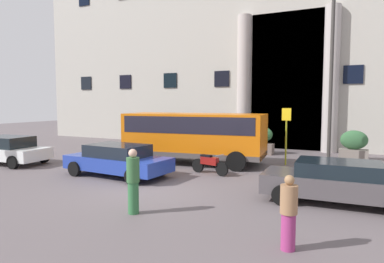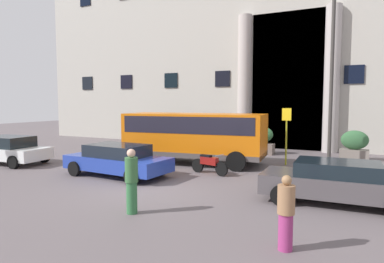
{
  "view_description": "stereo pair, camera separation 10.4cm",
  "coord_description": "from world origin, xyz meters",
  "px_view_note": "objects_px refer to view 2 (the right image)",
  "views": [
    {
      "loc": [
        6.99,
        -10.05,
        3.09
      ],
      "look_at": [
        -0.4,
        4.79,
        1.68
      ],
      "focal_mm": 32.32,
      "sensor_mm": 36.0,
      "label": 1
    },
    {
      "loc": [
        7.09,
        -10.0,
        3.09
      ],
      "look_at": [
        -0.4,
        4.79,
        1.68
      ],
      "focal_mm": 32.32,
      "sensor_mm": 36.0,
      "label": 2
    }
  ],
  "objects_px": {
    "orange_minibus": "(194,133)",
    "pedestrian_woman_with_bag": "(132,181)",
    "parked_coupe_end": "(117,160)",
    "pedestrian_woman_dark_dress": "(286,213)",
    "bus_stop_sign": "(286,130)",
    "parked_estate_mid": "(337,182)",
    "lamppost_plaza_centre": "(332,63)",
    "hedge_planter_east": "(354,146)",
    "motorcycle_far_end": "(208,164)",
    "hedge_planter_far_west": "(143,136)",
    "hedge_planter_entrance_left": "(257,140)",
    "white_taxi_kerbside": "(8,150)"
  },
  "relations": [
    {
      "from": "orange_minibus",
      "to": "pedestrian_woman_with_bag",
      "type": "xyz_separation_m",
      "value": [
        1.97,
        -7.87,
        -0.61
      ]
    },
    {
      "from": "parked_coupe_end",
      "to": "pedestrian_woman_dark_dress",
      "type": "xyz_separation_m",
      "value": [
        7.84,
        -4.24,
        0.1
      ]
    },
    {
      "from": "parked_coupe_end",
      "to": "bus_stop_sign",
      "type": "bearing_deg",
      "value": 48.64
    },
    {
      "from": "parked_estate_mid",
      "to": "lamppost_plaza_centre",
      "type": "bearing_deg",
      "value": 94.58
    },
    {
      "from": "hedge_planter_east",
      "to": "motorcycle_far_end",
      "type": "xyz_separation_m",
      "value": [
        -5.49,
        -6.74,
        -0.32
      ]
    },
    {
      "from": "parked_estate_mid",
      "to": "hedge_planter_far_west",
      "type": "bearing_deg",
      "value": 143.19
    },
    {
      "from": "hedge_planter_far_west",
      "to": "hedge_planter_entrance_left",
      "type": "height_order",
      "value": "hedge_planter_entrance_left"
    },
    {
      "from": "white_taxi_kerbside",
      "to": "lamppost_plaza_centre",
      "type": "relative_size",
      "value": 0.5
    },
    {
      "from": "motorcycle_far_end",
      "to": "hedge_planter_far_west",
      "type": "bearing_deg",
      "value": 153.62
    },
    {
      "from": "orange_minibus",
      "to": "motorcycle_far_end",
      "type": "relative_size",
      "value": 3.85
    },
    {
      "from": "hedge_planter_far_west",
      "to": "hedge_planter_east",
      "type": "relative_size",
      "value": 1.27
    },
    {
      "from": "parked_estate_mid",
      "to": "pedestrian_woman_dark_dress",
      "type": "bearing_deg",
      "value": -102.09
    },
    {
      "from": "parked_coupe_end",
      "to": "parked_estate_mid",
      "type": "bearing_deg",
      "value": 2.61
    },
    {
      "from": "motorcycle_far_end",
      "to": "pedestrian_woman_with_bag",
      "type": "bearing_deg",
      "value": -73.37
    },
    {
      "from": "parked_coupe_end",
      "to": "motorcycle_far_end",
      "type": "bearing_deg",
      "value": 36.05
    },
    {
      "from": "hedge_planter_far_west",
      "to": "orange_minibus",
      "type": "bearing_deg",
      "value": -37.16
    },
    {
      "from": "motorcycle_far_end",
      "to": "pedestrian_woman_dark_dress",
      "type": "bearing_deg",
      "value": -40.03
    },
    {
      "from": "hedge_planter_east",
      "to": "pedestrian_woman_with_bag",
      "type": "height_order",
      "value": "pedestrian_woman_with_bag"
    },
    {
      "from": "orange_minibus",
      "to": "pedestrian_woman_dark_dress",
      "type": "xyz_separation_m",
      "value": [
        6.29,
        -8.38,
        -0.73
      ]
    },
    {
      "from": "orange_minibus",
      "to": "hedge_planter_far_west",
      "type": "bearing_deg",
      "value": 136.29
    },
    {
      "from": "bus_stop_sign",
      "to": "parked_estate_mid",
      "type": "height_order",
      "value": "bus_stop_sign"
    },
    {
      "from": "hedge_planter_entrance_left",
      "to": "parked_estate_mid",
      "type": "relative_size",
      "value": 0.45
    },
    {
      "from": "white_taxi_kerbside",
      "to": "motorcycle_far_end",
      "type": "distance_m",
      "value": 10.33
    },
    {
      "from": "motorcycle_far_end",
      "to": "lamppost_plaza_centre",
      "type": "relative_size",
      "value": 0.21
    },
    {
      "from": "hedge_planter_far_west",
      "to": "parked_coupe_end",
      "type": "distance_m",
      "value": 10.59
    },
    {
      "from": "hedge_planter_entrance_left",
      "to": "motorcycle_far_end",
      "type": "relative_size",
      "value": 1.09
    },
    {
      "from": "hedge_planter_entrance_left",
      "to": "orange_minibus",
      "type": "bearing_deg",
      "value": -111.83
    },
    {
      "from": "hedge_planter_east",
      "to": "pedestrian_woman_dark_dress",
      "type": "distance_m",
      "value": 13.09
    },
    {
      "from": "hedge_planter_east",
      "to": "parked_coupe_end",
      "type": "xyz_separation_m",
      "value": [
        -8.75,
        -8.81,
        -0.08
      ]
    },
    {
      "from": "hedge_planter_east",
      "to": "parked_estate_mid",
      "type": "height_order",
      "value": "hedge_planter_east"
    },
    {
      "from": "orange_minibus",
      "to": "pedestrian_woman_dark_dress",
      "type": "relative_size",
      "value": 4.53
    },
    {
      "from": "hedge_planter_entrance_left",
      "to": "pedestrian_woman_with_bag",
      "type": "bearing_deg",
      "value": -89.53
    },
    {
      "from": "hedge_planter_entrance_left",
      "to": "parked_coupe_end",
      "type": "height_order",
      "value": "hedge_planter_entrance_left"
    },
    {
      "from": "hedge_planter_far_west",
      "to": "parked_coupe_end",
      "type": "height_order",
      "value": "parked_coupe_end"
    },
    {
      "from": "orange_minibus",
      "to": "pedestrian_woman_with_bag",
      "type": "distance_m",
      "value": 8.14
    },
    {
      "from": "parked_estate_mid",
      "to": "motorcycle_far_end",
      "type": "distance_m",
      "value": 5.73
    },
    {
      "from": "orange_minibus",
      "to": "parked_coupe_end",
      "type": "bearing_deg",
      "value": -117.18
    },
    {
      "from": "pedestrian_woman_dark_dress",
      "to": "orange_minibus",
      "type": "bearing_deg",
      "value": -115.42
    },
    {
      "from": "hedge_planter_entrance_left",
      "to": "bus_stop_sign",
      "type": "bearing_deg",
      "value": -51.97
    },
    {
      "from": "orange_minibus",
      "to": "hedge_planter_entrance_left",
      "type": "distance_m",
      "value": 5.07
    },
    {
      "from": "white_taxi_kerbside",
      "to": "pedestrian_woman_with_bag",
      "type": "height_order",
      "value": "pedestrian_woman_with_bag"
    },
    {
      "from": "bus_stop_sign",
      "to": "lamppost_plaza_centre",
      "type": "height_order",
      "value": "lamppost_plaza_centre"
    },
    {
      "from": "parked_coupe_end",
      "to": "motorcycle_far_end",
      "type": "distance_m",
      "value": 3.87
    },
    {
      "from": "hedge_planter_far_west",
      "to": "pedestrian_woman_with_bag",
      "type": "height_order",
      "value": "pedestrian_woman_with_bag"
    },
    {
      "from": "hedge_planter_east",
      "to": "pedestrian_woman_with_bag",
      "type": "bearing_deg",
      "value": -112.59
    },
    {
      "from": "hedge_planter_entrance_left",
      "to": "motorcycle_far_end",
      "type": "bearing_deg",
      "value": -91.42
    },
    {
      "from": "hedge_planter_far_west",
      "to": "parked_coupe_end",
      "type": "bearing_deg",
      "value": -60.73
    },
    {
      "from": "hedge_planter_east",
      "to": "motorcycle_far_end",
      "type": "relative_size",
      "value": 0.86
    },
    {
      "from": "white_taxi_kerbside",
      "to": "hedge_planter_entrance_left",
      "type": "bearing_deg",
      "value": 37.27
    },
    {
      "from": "parked_estate_mid",
      "to": "white_taxi_kerbside",
      "type": "height_order",
      "value": "white_taxi_kerbside"
    }
  ]
}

